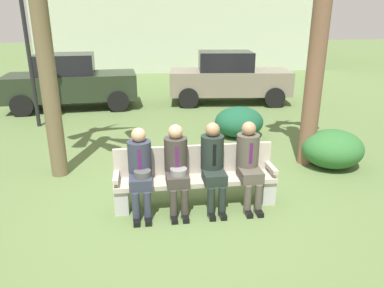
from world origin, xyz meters
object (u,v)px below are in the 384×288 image
at_px(street_lamp, 27,40).
at_px(parked_car_far, 228,78).
at_px(shrub_near_bench, 333,149).
at_px(shrub_mid_lawn, 239,122).
at_px(seated_man_leftmost, 140,167).
at_px(parked_car_near, 71,82).
at_px(park_bench, 195,177).
at_px(seated_man_rightmost, 249,160).
at_px(seated_man_centerright, 213,162).
at_px(seated_man_centerleft, 177,164).

bearing_deg(street_lamp, parked_car_far, 19.95).
height_order(shrub_near_bench, shrub_mid_lawn, shrub_mid_lawn).
xyz_separation_m(seated_man_leftmost, parked_car_near, (-2.07, 6.82, 0.13)).
relative_size(shrub_near_bench, shrub_mid_lawn, 1.00).
height_order(park_bench, parked_car_far, parked_car_far).
distance_m(seated_man_rightmost, parked_car_near, 7.74).
xyz_separation_m(seated_man_leftmost, seated_man_centerright, (1.06, 0.01, 0.02)).
relative_size(seated_man_centerleft, street_lamp, 0.36).
distance_m(shrub_near_bench, shrub_mid_lawn, 2.43).
distance_m(seated_man_centerright, street_lamp, 6.29).
bearing_deg(street_lamp, seated_man_centerleft, -56.95).
height_order(seated_man_centerleft, seated_man_centerright, seated_man_centerright).
relative_size(park_bench, street_lamp, 0.68).
relative_size(seated_man_centerright, seated_man_rightmost, 1.01).
bearing_deg(shrub_near_bench, seated_man_centerleft, -158.79).
relative_size(seated_man_centerright, parked_car_near, 0.32).
xyz_separation_m(park_bench, shrub_near_bench, (2.81, 1.07, -0.08)).
bearing_deg(seated_man_centerright, seated_man_leftmost, -179.51).
bearing_deg(shrub_near_bench, seated_man_leftmost, -161.59).
bearing_deg(street_lamp, seated_man_centerright, -52.68).
distance_m(shrub_mid_lawn, parked_car_far, 3.71).
distance_m(shrub_mid_lawn, parked_car_near, 5.69).
relative_size(park_bench, seated_man_centerleft, 1.88).
bearing_deg(seated_man_rightmost, seated_man_centerleft, -179.69).
relative_size(seated_man_centerleft, seated_man_centerright, 0.99).
bearing_deg(parked_car_far, street_lamp, -160.05).
distance_m(seated_man_centerright, parked_car_far, 7.15).
xyz_separation_m(seated_man_leftmost, shrub_mid_lawn, (2.35, 3.27, -0.34)).
bearing_deg(shrub_mid_lawn, seated_man_centerright, -111.57).
height_order(park_bench, seated_man_rightmost, seated_man_rightmost).
height_order(park_bench, street_lamp, street_lamp).
relative_size(seated_man_rightmost, parked_car_near, 0.32).
bearing_deg(parked_car_near, seated_man_centerleft, -69.15).
height_order(park_bench, seated_man_centerright, seated_man_centerright).
height_order(seated_man_centerleft, parked_car_far, parked_car_far).
distance_m(seated_man_centerright, shrub_near_bench, 2.85).
relative_size(seated_man_centerleft, seated_man_rightmost, 1.00).
distance_m(park_bench, street_lamp, 6.12).
distance_m(shrub_near_bench, street_lamp, 7.49).
xyz_separation_m(shrub_mid_lawn, parked_car_near, (-4.43, 3.55, 0.48)).
bearing_deg(seated_man_centerright, park_bench, 152.10).
bearing_deg(shrub_near_bench, parked_car_far, 96.75).
distance_m(seated_man_centerleft, seated_man_centerright, 0.54).
height_order(shrub_near_bench, parked_car_far, parked_car_far).
height_order(seated_man_centerleft, parked_car_near, parked_car_near).
bearing_deg(seated_man_centerleft, shrub_near_bench, 21.21).
relative_size(shrub_near_bench, parked_car_far, 0.28).
bearing_deg(park_bench, shrub_near_bench, 20.79).
relative_size(seated_man_leftmost, parked_car_far, 0.31).
xyz_separation_m(seated_man_centerleft, shrub_mid_lawn, (1.83, 3.27, -0.36)).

